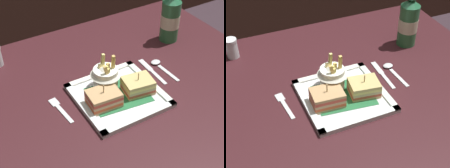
% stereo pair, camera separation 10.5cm
% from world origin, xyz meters
% --- Properties ---
extents(dining_table, '(1.16, 0.86, 0.76)m').
position_xyz_m(dining_table, '(0.00, 0.00, 0.61)').
color(dining_table, '#3A181D').
rests_on(dining_table, ground_plane).
extents(square_plate, '(0.26, 0.26, 0.02)m').
position_xyz_m(square_plate, '(0.02, -0.05, 0.77)').
color(square_plate, silver).
rests_on(square_plate, dining_table).
extents(sandwich_half_left, '(0.10, 0.08, 0.08)m').
position_xyz_m(sandwich_half_left, '(-0.04, -0.06, 0.80)').
color(sandwich_half_left, tan).
rests_on(sandwich_half_left, square_plate).
extents(sandwich_half_right, '(0.10, 0.09, 0.07)m').
position_xyz_m(sandwich_half_right, '(0.08, -0.06, 0.80)').
color(sandwich_half_right, tan).
rests_on(sandwich_half_right, square_plate).
extents(fries_cup, '(0.10, 0.10, 0.12)m').
position_xyz_m(fries_cup, '(0.00, -0.00, 0.83)').
color(fries_cup, white).
rests_on(fries_cup, square_plate).
extents(beer_bottle, '(0.07, 0.07, 0.25)m').
position_xyz_m(beer_bottle, '(0.36, 0.15, 0.86)').
color(beer_bottle, '#2D683D').
rests_on(beer_bottle, dining_table).
extents(fork, '(0.03, 0.13, 0.00)m').
position_xyz_m(fork, '(-0.16, -0.00, 0.77)').
color(fork, silver).
rests_on(fork, dining_table).
extents(knife, '(0.02, 0.16, 0.00)m').
position_xyz_m(knife, '(0.19, 0.01, 0.77)').
color(knife, silver).
rests_on(knife, dining_table).
extents(spoon, '(0.03, 0.14, 0.01)m').
position_xyz_m(spoon, '(0.23, 0.02, 0.77)').
color(spoon, silver).
rests_on(spoon, dining_table).
extents(pepper_shaker, '(0.04, 0.04, 0.07)m').
position_xyz_m(pepper_shaker, '(-0.26, 0.32, 0.80)').
color(pepper_shaker, silver).
rests_on(pepper_shaker, dining_table).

